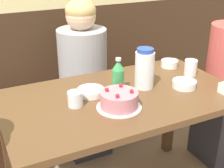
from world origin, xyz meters
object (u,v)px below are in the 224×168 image
Objects in this scene: birthday_cake at (119,100)px; water_pitcher at (145,69)px; bench_seat at (73,112)px; soju_bottle at (118,76)px; bowl_soup_white at (184,84)px; bowl_rice_small at (91,92)px; bowl_side_dish at (169,63)px; person_teal_shirt at (84,83)px; glass_water_tall at (75,99)px; glass_tumbler_short at (191,67)px.

birthday_cake is 0.98× the size of water_pitcher.
bench_seat is 9.43× the size of water_pitcher.
soju_bottle is (0.08, 0.16, 0.05)m from birthday_cake.
bowl_soup_white is at bearing -16.96° from soju_bottle.
bowl_rice_small is (-0.14, 0.04, -0.07)m from soju_bottle.
person_teal_shirt is at bearing 139.50° from bowl_side_dish.
water_pitcher is 1.59× the size of bowl_rice_small.
bowl_soup_white is 0.12× the size of person_teal_shirt.
bench_seat is 1.10m from birthday_cake.
birthday_cake is at bearing -8.01° from person_teal_shirt.
glass_water_tall is (-0.26, -0.84, 0.55)m from bench_seat.
soju_bottle is 2.05× the size of glass_tumbler_short.
bowl_soup_white is 0.93× the size of bowl_rice_small.
water_pitcher is 1.71× the size of bowl_soup_white.
bowl_rice_small is 0.12× the size of person_teal_shirt.
water_pitcher is at bearing 12.81° from person_teal_shirt.
glass_tumbler_short reaches higher than bowl_side_dish.
bowl_rice_small is at bearing -100.91° from bench_seat.
soju_bottle is 2.57× the size of glass_water_tall.
glass_tumbler_short is (0.66, -0.02, 0.03)m from bowl_rice_small.
bowl_rice_small is at bearing -165.93° from bowl_side_dish.
soju_bottle is 1.47× the size of bowl_soup_white.
glass_water_tall reaches higher than bowl_side_dish.
glass_water_tall is at bearing -174.93° from glass_tumbler_short.
bowl_side_dish is 0.78m from glass_water_tall.
person_teal_shirt is (-0.33, 0.70, -0.20)m from bowl_soup_white.
birthday_cake is 0.62m from glass_tumbler_short.
bowl_side_dish is 0.63m from person_teal_shirt.
bowl_rice_small is 0.15m from glass_water_tall.
glass_tumbler_short is at bearing -1.33° from bowl_rice_small.
bowl_side_dish is at bearing 49.50° from person_teal_shirt.
water_pitcher is 2.98× the size of glass_water_tall.
bowl_rice_small is 0.66m from glass_tumbler_short.
bowl_side_dish is at bearing 14.07° from bowl_rice_small.
water_pitcher reaches higher than soju_bottle.
bowl_rice_small is 1.49× the size of glass_tumbler_short.
person_teal_shirt is at bearing 87.29° from soju_bottle.
bowl_side_dish is (0.48, 0.19, -0.07)m from soju_bottle.
glass_tumbler_short is at bearing -80.30° from bowl_side_dish.
glass_tumbler_short reaches higher than bowl_soup_white.
glass_water_tall is 0.73m from person_teal_shirt.
glass_water_tall is at bearing 174.12° from bowl_soup_white.
soju_bottle is at bearing -90.14° from bench_seat.
soju_bottle is 0.53m from bowl_side_dish.
glass_tumbler_short is at bearing 5.07° from glass_water_tall.
birthday_cake is (-0.08, -0.95, 0.55)m from bench_seat.
bowl_side_dish is at bearing 32.35° from birthday_cake.
birthday_cake reaches higher than bowl_rice_small.
bowl_soup_white is 0.63m from glass_water_tall.
person_teal_shirt reaches higher than bowl_soup_white.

